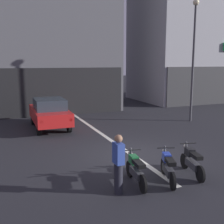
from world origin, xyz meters
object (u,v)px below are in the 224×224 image
Objects in this scene: motorcycle_green_row_leftmost at (136,169)px; motorcycle_black_row_centre at (192,161)px; street_lamp at (194,49)px; motorcycle_blue_row_left_mid at (168,167)px; person_by_motorcycles at (118,164)px; car_red_crossing_near at (50,112)px.

motorcycle_green_row_leftmost is 1.98m from motorcycle_black_row_centre.
motorcycle_green_row_leftmost is at bearing -136.38° from street_lamp.
motorcycle_blue_row_left_mid is 1.76m from person_by_motorcycles.
motorcycle_green_row_leftmost is 1.01× the size of motorcycle_black_row_centre.
motorcycle_green_row_leftmost is (-7.26, -6.91, -3.86)m from street_lamp.
motorcycle_blue_row_left_mid is 0.96× the size of person_by_motorcycles.
street_lamp reaches higher than motorcycle_blue_row_left_mid.
car_red_crossing_near is 8.26m from motorcycle_green_row_leftmost.
street_lamp is 10.22m from motorcycle_blue_row_left_mid.
motorcycle_green_row_leftmost is 1.04× the size of motorcycle_blue_row_left_mid.
street_lamp is at bearing 42.36° from person_by_motorcycles.
motorcycle_blue_row_left_mid is (2.11, -8.35, -0.43)m from car_red_crossing_near.
motorcycle_blue_row_left_mid and motorcycle_black_row_centre have the same top height.
person_by_motorcycles reaches higher than motorcycle_green_row_leftmost.
motorcycle_black_row_centre is (0.99, 0.14, 0.00)m from motorcycle_blue_row_left_mid.
car_red_crossing_near is 9.13m from street_lamp.
motorcycle_green_row_leftmost and motorcycle_blue_row_left_mid have the same top height.
motorcycle_green_row_leftmost is 1.01m from motorcycle_blue_row_left_mid.
motorcycle_blue_row_left_mid is at bearing -10.18° from motorcycle_green_row_leftmost.
street_lamp reaches higher than car_red_crossing_near.
car_red_crossing_near is 2.47× the size of motorcycle_green_row_leftmost.
street_lamp is 9.54m from motorcycle_black_row_centre.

